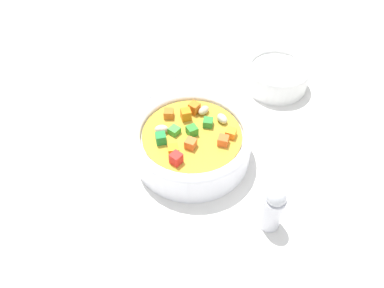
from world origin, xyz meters
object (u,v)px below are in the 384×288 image
side_bowl_small (277,76)px  soup_bowl_main (192,142)px  pepper_shaker (273,208)px  spoon (150,97)px

side_bowl_small → soup_bowl_main: bearing=-38.0°
side_bowl_small → pepper_shaker: 29.55cm
soup_bowl_main → pepper_shaker: pepper_shaker is taller
spoon → pepper_shaker: (24.04, 19.78, 3.35)cm
pepper_shaker → soup_bowl_main: bearing=-134.8°
side_bowl_small → pepper_shaker: bearing=-5.9°
spoon → side_bowl_small: size_ratio=1.81×
soup_bowl_main → spoon: (-12.92, -8.58, -2.68)cm
pepper_shaker → spoon: bearing=-140.6°
soup_bowl_main → side_bowl_small: 23.14cm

